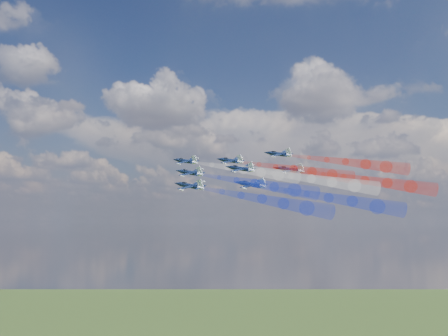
% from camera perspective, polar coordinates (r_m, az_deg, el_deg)
% --- Properties ---
extents(jet_lead, '(15.34, 13.58, 8.49)m').
position_cam_1_polar(jet_lead, '(194.33, -4.12, 0.74)').
color(jet_lead, black).
extents(trail_lead, '(41.58, 16.33, 12.68)m').
position_cam_1_polar(trail_lead, '(177.20, 2.12, -0.17)').
color(trail_lead, white).
extents(jet_inner_left, '(15.34, 13.58, 8.49)m').
position_cam_1_polar(jet_inner_left, '(176.16, -3.66, -0.51)').
color(jet_inner_left, black).
extents(trail_inner_left, '(41.58, 16.33, 12.68)m').
position_cam_1_polar(trail_inner_left, '(159.40, 3.33, -1.65)').
color(trail_inner_left, '#172CC6').
extents(jet_inner_right, '(15.34, 13.58, 8.49)m').
position_cam_1_polar(jet_inner_right, '(191.34, 0.71, 0.79)').
color(jet_inner_right, black).
extents(trail_inner_right, '(41.58, 16.33, 12.68)m').
position_cam_1_polar(trail_inner_right, '(176.07, 7.47, -0.13)').
color(trail_inner_right, red).
extents(jet_outer_left, '(15.34, 13.58, 8.49)m').
position_cam_1_polar(jet_outer_left, '(160.48, -3.68, -1.92)').
color(jet_outer_left, black).
extents(trail_outer_left, '(41.58, 16.33, 12.68)m').
position_cam_1_polar(trail_outer_left, '(143.94, 4.07, -3.36)').
color(trail_outer_left, '#172CC6').
extents(jet_center_third, '(15.34, 13.58, 8.49)m').
position_cam_1_polar(jet_center_third, '(175.64, 1.81, -0.07)').
color(jet_center_third, black).
extents(trail_center_third, '(41.58, 16.33, 12.68)m').
position_cam_1_polar(trail_center_third, '(160.98, 9.32, -1.16)').
color(trail_center_third, white).
extents(jet_outer_right, '(15.34, 13.58, 8.49)m').
position_cam_1_polar(jet_outer_right, '(193.94, 5.90, 1.50)').
color(jet_outer_right, black).
extents(trail_outer_right, '(41.58, 16.33, 12.68)m').
position_cam_1_polar(trail_outer_right, '(180.71, 12.93, 0.65)').
color(trail_outer_right, red).
extents(jet_rear_left, '(15.34, 13.58, 8.49)m').
position_cam_1_polar(jet_rear_left, '(162.52, 2.92, -1.78)').
color(jet_rear_left, black).
extents(trail_rear_left, '(41.58, 16.33, 12.68)m').
position_cam_1_polar(trail_rear_left, '(148.54, 11.19, -3.13)').
color(trail_rear_left, '#172CC6').
extents(jet_rear_right, '(15.34, 13.58, 8.49)m').
position_cam_1_polar(jet_rear_right, '(177.57, 7.06, -0.18)').
color(jet_rear_right, black).
extents(trail_rear_right, '(41.58, 16.33, 12.68)m').
position_cam_1_polar(trail_rear_right, '(165.06, 14.87, -1.26)').
color(trail_rear_right, red).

